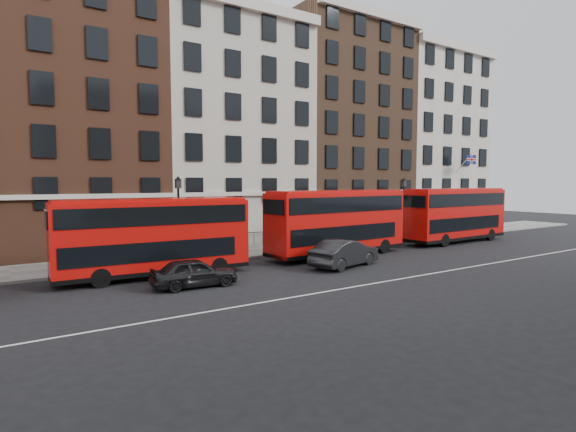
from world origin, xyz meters
TOP-DOWN VIEW (x-y plane):
  - ground at (0.00, 0.00)m, footprint 120.00×120.00m
  - pavement at (0.00, 10.50)m, footprint 80.00×5.00m
  - kerb at (0.00, 8.00)m, footprint 80.00×0.30m
  - road_centre_line at (0.00, -2.00)m, footprint 70.00×0.12m
  - building_terrace at (-0.31, 17.88)m, footprint 64.00×11.95m
  - bus_b at (-10.10, 5.58)m, footprint 10.18×2.86m
  - bus_c at (2.60, 5.57)m, footprint 10.95×3.28m
  - bus_d at (15.49, 5.57)m, footprint 10.98×3.02m
  - car_rear at (-9.13, 2.29)m, footprint 4.27×1.95m
  - car_front at (0.43, 2.26)m, footprint 5.35×3.01m
  - lamp_post_left at (-7.60, 8.59)m, footprint 0.44×0.44m
  - lamp_post_right at (12.41, 8.52)m, footprint 0.44×0.44m
  - traffic_light at (23.31, 8.10)m, footprint 0.25×0.45m
  - iron_railings at (0.00, 12.70)m, footprint 6.60×0.06m

SIDE VIEW (x-z plane):
  - ground at x=0.00m, z-range 0.00..0.00m
  - road_centre_line at x=0.00m, z-range 0.00..0.01m
  - pavement at x=0.00m, z-range 0.00..0.15m
  - kerb at x=0.00m, z-range 0.00..0.16m
  - iron_railings at x=0.00m, z-range 0.15..1.15m
  - car_rear at x=-9.13m, z-range 0.00..1.42m
  - car_front at x=0.43m, z-range 0.00..1.67m
  - bus_b at x=-10.10m, z-range 0.15..4.39m
  - bus_c at x=2.60m, z-range 0.16..4.71m
  - traffic_light at x=23.31m, z-range 0.81..4.08m
  - bus_d at x=15.49m, z-range 0.17..4.74m
  - lamp_post_left at x=-7.60m, z-range 0.42..5.74m
  - lamp_post_right at x=12.41m, z-range 0.42..5.74m
  - building_terrace at x=-0.31m, z-range -0.76..21.24m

